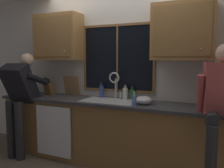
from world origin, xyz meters
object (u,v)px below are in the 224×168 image
mixing_bowl (143,100)px  person_sitting_on_counter (223,98)px  bottle_amber_small (132,94)px  person_standing (20,94)px  soap_dispenser (134,100)px  bottle_green_glass (101,91)px  knife_block (49,88)px  cutting_board (72,86)px  bottle_tall_clear (125,93)px

mixing_bowl → person_sitting_on_counter: bearing=-14.2°
bottle_amber_small → person_standing: bearing=-160.7°
soap_dispenser → bottle_green_glass: 0.78m
bottle_green_glass → bottle_amber_small: bottle_green_glass is taller
bottle_amber_small → bottle_green_glass: bearing=-178.1°
knife_block → bottle_amber_small: size_ratio=1.61×
person_sitting_on_counter → soap_dispenser: person_sitting_on_counter is taller
soap_dispenser → bottle_amber_small: size_ratio=0.95×
person_standing → soap_dispenser: 1.80m
cutting_board → soap_dispenser: 1.29m
bottle_green_glass → bottle_amber_small: size_ratio=1.16×
knife_block → soap_dispenser: (1.58, -0.28, -0.04)m
person_standing → mixing_bowl: bearing=9.4°
person_standing → soap_dispenser: (1.80, 0.15, 0.02)m
bottle_tall_clear → bottle_amber_small: bottle_tall_clear is taller
person_standing → bottle_tall_clear: size_ratio=7.30×
person_sitting_on_counter → mixing_bowl: size_ratio=5.70×
person_standing → cutting_board: person_standing is taller
cutting_board → mixing_bowl: 1.33m
person_sitting_on_counter → bottle_tall_clear: person_sitting_on_counter is taller
bottle_amber_small → cutting_board: bearing=-179.3°
knife_block → cutting_board: bearing=20.1°
person_sitting_on_counter → cutting_board: (-2.25, 0.49, -0.03)m
cutting_board → bottle_tall_clear: (0.95, -0.00, -0.07)m
cutting_board → bottle_green_glass: 0.56m
mixing_bowl → cutting_board: bearing=169.2°
mixing_bowl → bottle_amber_small: bearing=133.4°
bottle_green_glass → bottle_amber_small: 0.50m
mixing_bowl → bottle_tall_clear: bearing=145.2°
person_standing → bottle_tall_clear: 1.62m
knife_block → soap_dispenser: bearing=-10.1°
mixing_bowl → bottle_amber_small: size_ratio=1.11×
cutting_board → soap_dispenser: (1.23, -0.41, -0.08)m
cutting_board → bottle_green_glass: (0.55, -0.00, -0.06)m
bottle_tall_clear → person_sitting_on_counter: bearing=-20.5°
bottle_amber_small → knife_block: bearing=-174.3°
bottle_amber_small → soap_dispenser: bearing=-68.0°
person_standing → mixing_bowl: 1.90m
bottle_green_glass → person_standing: bearing=-153.8°
person_sitting_on_counter → bottle_amber_small: size_ratio=6.31×
bottle_green_glass → bottle_amber_small: (0.50, 0.02, -0.01)m
bottle_green_glass → person_sitting_on_counter: bearing=-15.9°
bottle_tall_clear → bottle_amber_small: 0.11m
mixing_bowl → soap_dispenser: (-0.08, -0.16, 0.02)m
bottle_green_glass → cutting_board: bearing=179.5°
cutting_board → bottle_amber_small: cutting_board is taller
cutting_board → mixing_bowl: bearing=-10.8°
person_sitting_on_counter → bottle_tall_clear: bearing=159.5°
knife_block → bottle_green_glass: size_ratio=1.39×
knife_block → bottle_tall_clear: bearing=5.5°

